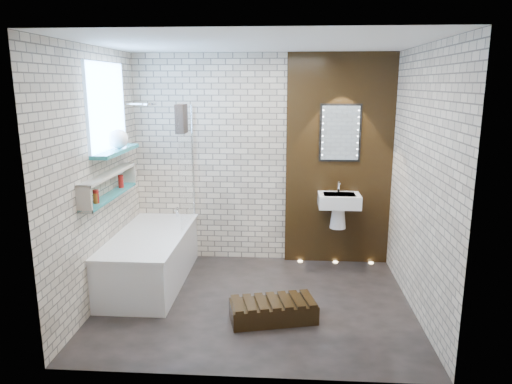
# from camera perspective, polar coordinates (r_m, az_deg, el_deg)

# --- Properties ---
(ground) EXTENTS (3.20, 3.20, 0.00)m
(ground) POSITION_cam_1_polar(r_m,az_deg,el_deg) (5.10, -0.11, -13.09)
(ground) COLOR black
(ground) RESTS_ON ground
(room_shell) EXTENTS (3.24, 3.20, 2.60)m
(room_shell) POSITION_cam_1_polar(r_m,az_deg,el_deg) (4.68, -0.12, 1.38)
(room_shell) COLOR tan
(room_shell) RESTS_ON ground
(walnut_panel) EXTENTS (1.30, 0.06, 2.60)m
(walnut_panel) POSITION_cam_1_polar(r_m,az_deg,el_deg) (5.95, 9.91, 3.68)
(walnut_panel) COLOR black
(walnut_panel) RESTS_ON ground
(clerestory_window) EXTENTS (0.18, 1.00, 0.94)m
(clerestory_window) POSITION_cam_1_polar(r_m,az_deg,el_deg) (5.28, -17.31, 8.71)
(clerestory_window) COLOR #7FADE0
(clerestory_window) RESTS_ON room_shell
(display_niche) EXTENTS (0.14, 1.30, 0.26)m
(display_niche) POSITION_cam_1_polar(r_m,az_deg,el_deg) (5.17, -17.17, 0.79)
(display_niche) COLOR teal
(display_niche) RESTS_ON room_shell
(bathtub) EXTENTS (0.79, 1.74, 0.70)m
(bathtub) POSITION_cam_1_polar(r_m,az_deg,el_deg) (5.60, -12.52, -7.72)
(bathtub) COLOR white
(bathtub) RESTS_ON ground
(bath_screen) EXTENTS (0.01, 0.78, 1.40)m
(bath_screen) POSITION_cam_1_polar(r_m,az_deg,el_deg) (5.67, -8.32, 3.08)
(bath_screen) COLOR white
(bath_screen) RESTS_ON bathtub
(towel) EXTENTS (0.09, 0.25, 0.32)m
(towel) POSITION_cam_1_polar(r_m,az_deg,el_deg) (5.41, -8.95, 8.68)
(towel) COLOR #282220
(towel) RESTS_ON bath_screen
(shower_head) EXTENTS (0.18, 0.18, 0.02)m
(shower_head) POSITION_cam_1_polar(r_m,az_deg,el_deg) (5.76, -12.69, 10.27)
(shower_head) COLOR silver
(shower_head) RESTS_ON room_shell
(washbasin) EXTENTS (0.50, 0.36, 0.58)m
(washbasin) POSITION_cam_1_polar(r_m,az_deg,el_deg) (5.86, 9.91, -1.56)
(washbasin) COLOR white
(washbasin) RESTS_ON walnut_panel
(led_mirror) EXTENTS (0.50, 0.02, 0.70)m
(led_mirror) POSITION_cam_1_polar(r_m,az_deg,el_deg) (5.87, 10.08, 6.99)
(led_mirror) COLOR black
(led_mirror) RESTS_ON walnut_panel
(walnut_step) EXTENTS (0.88, 0.55, 0.18)m
(walnut_step) POSITION_cam_1_polar(r_m,az_deg,el_deg) (4.72, 2.07, -14.13)
(walnut_step) COLOR black
(walnut_step) RESTS_ON ground
(niche_bottles) EXTENTS (0.06, 0.76, 0.14)m
(niche_bottles) POSITION_cam_1_polar(r_m,az_deg,el_deg) (5.11, -17.45, 0.22)
(niche_bottles) COLOR #924716
(niche_bottles) RESTS_ON display_niche
(sill_vases) EXTENTS (0.20, 0.20, 0.20)m
(sill_vases) POSITION_cam_1_polar(r_m,az_deg,el_deg) (5.34, -16.16, 6.15)
(sill_vases) COLOR white
(sill_vases) RESTS_ON clerestory_window
(floor_uplights) EXTENTS (0.96, 0.06, 0.01)m
(floor_uplights) POSITION_cam_1_polar(r_m,az_deg,el_deg) (6.22, 9.51, -8.29)
(floor_uplights) COLOR #FFD899
(floor_uplights) RESTS_ON ground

